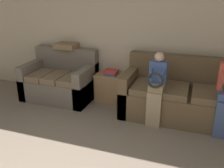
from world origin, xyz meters
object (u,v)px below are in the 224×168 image
object	(u,v)px
child_left_seated	(156,86)
side_shelf	(111,87)
throw_pillow	(67,45)
couch_main	(190,98)
couch_side	(61,81)
book_stack	(111,72)

from	to	relation	value
child_left_seated	side_shelf	xyz separation A→B (m)	(-0.98, 0.61, -0.37)
throw_pillow	couch_main	bearing A→B (deg)	-7.75
child_left_seated	throw_pillow	size ratio (longest dim) A/B	2.78
couch_side	book_stack	bearing A→B (deg)	9.86
couch_main	child_left_seated	xyz separation A→B (m)	(-0.51, -0.40, 0.30)
couch_main	side_shelf	xyz separation A→B (m)	(-1.49, 0.22, -0.07)
child_left_seated	book_stack	world-z (taller)	child_left_seated
couch_main	couch_side	bearing A→B (deg)	179.11
couch_main	throw_pillow	xyz separation A→B (m)	(-2.46, 0.34, 0.66)
book_stack	throw_pillow	size ratio (longest dim) A/B	0.61
side_shelf	couch_main	bearing A→B (deg)	-8.29
side_shelf	book_stack	bearing A→B (deg)	-10.91
child_left_seated	book_stack	xyz separation A→B (m)	(-0.97, 0.61, -0.07)
couch_side	child_left_seated	bearing A→B (deg)	-12.31
couch_side	book_stack	xyz separation A→B (m)	(1.02, 0.18, 0.25)
couch_main	child_left_seated	bearing A→B (deg)	-142.33
side_shelf	book_stack	world-z (taller)	book_stack
side_shelf	couch_side	bearing A→B (deg)	-170.03
couch_side	throw_pillow	world-z (taller)	throw_pillow
couch_side	side_shelf	world-z (taller)	couch_side
couch_side	side_shelf	bearing A→B (deg)	9.97
couch_main	child_left_seated	size ratio (longest dim) A/B	1.92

